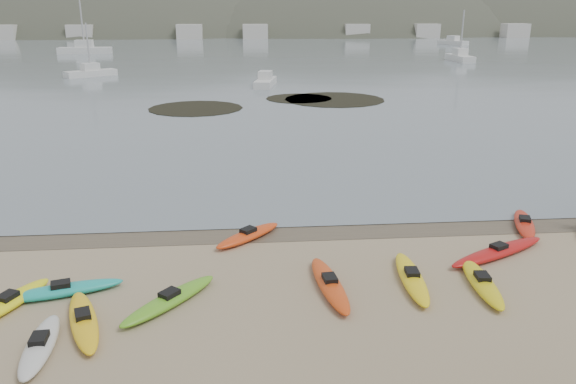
{
  "coord_description": "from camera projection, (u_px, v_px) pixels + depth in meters",
  "views": [
    {
      "loc": [
        -1.77,
        -20.61,
        8.29
      ],
      "look_at": [
        0.0,
        0.0,
        1.5
      ],
      "focal_mm": 35.0,
      "sensor_mm": 36.0,
      "label": 1
    }
  ],
  "objects": [
    {
      "name": "ground",
      "position": [
        288.0,
        228.0,
        22.23
      ],
      "size": [
        600.0,
        600.0,
        0.0
      ],
      "primitive_type": "plane",
      "color": "tan",
      "rests_on": "ground"
    },
    {
      "name": "wet_sand",
      "position": [
        289.0,
        231.0,
        21.95
      ],
      "size": [
        60.0,
        60.0,
        0.0
      ],
      "primitive_type": "plane",
      "color": "brown",
      "rests_on": "ground"
    },
    {
      "name": "water",
      "position": [
        241.0,
        24.0,
        306.23
      ],
      "size": [
        1200.0,
        1200.0,
        0.0
      ],
      "primitive_type": "plane",
      "color": "slate",
      "rests_on": "ground"
    },
    {
      "name": "kayaks",
      "position": [
        317.0,
        273.0,
        18.07
      ],
      "size": [
        22.46,
        10.23,
        0.34
      ],
      "color": "yellow",
      "rests_on": "ground"
    },
    {
      "name": "kelp_mats",
      "position": [
        283.0,
        102.0,
        51.76
      ],
      "size": [
        21.58,
        12.66,
        0.04
      ],
      "color": "black",
      "rests_on": "water"
    },
    {
      "name": "moored_boats",
      "position": [
        267.0,
        53.0,
        101.15
      ],
      "size": [
        87.77,
        78.16,
        1.36
      ],
      "color": "silver",
      "rests_on": "ground"
    },
    {
      "name": "far_hills",
      "position": [
        347.0,
        75.0,
        214.02
      ],
      "size": [
        550.0,
        135.0,
        80.0
      ],
      "color": "#384235",
      "rests_on": "ground"
    },
    {
      "name": "far_town",
      "position": [
        265.0,
        31.0,
        159.36
      ],
      "size": [
        199.0,
        5.0,
        4.0
      ],
      "color": "beige",
      "rests_on": "ground"
    }
  ]
}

